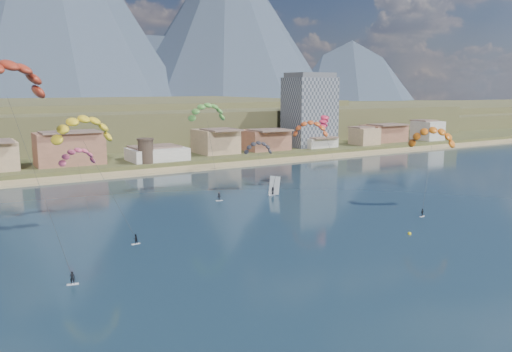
{
  "coord_description": "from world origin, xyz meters",
  "views": [
    {
      "loc": [
        -54.39,
        -58.67,
        28.1
      ],
      "look_at": [
        0.0,
        32.0,
        10.0
      ],
      "focal_mm": 36.79,
      "sensor_mm": 36.0,
      "label": 1
    }
  ],
  "objects_px": {
    "apartment_tower": "(309,110)",
    "windsurfer": "(274,189)",
    "kitesurfer_yellow": "(83,125)",
    "kitesurfer_green": "(207,110)",
    "watchtower": "(146,151)",
    "kitesurfer_orange": "(432,134)",
    "buoy": "(409,234)",
    "kitesurfer_red": "(5,74)"
  },
  "relations": [
    {
      "from": "kitesurfer_yellow",
      "to": "kitesurfer_green",
      "type": "height_order",
      "value": "kitesurfer_green"
    },
    {
      "from": "watchtower",
      "to": "windsurfer",
      "type": "bearing_deg",
      "value": -76.81
    },
    {
      "from": "watchtower",
      "to": "kitesurfer_green",
      "type": "distance_m",
      "value": 47.45
    },
    {
      "from": "watchtower",
      "to": "kitesurfer_orange",
      "type": "relative_size",
      "value": 0.4
    },
    {
      "from": "watchtower",
      "to": "kitesurfer_red",
      "type": "relative_size",
      "value": 0.25
    },
    {
      "from": "kitesurfer_yellow",
      "to": "watchtower",
      "type": "bearing_deg",
      "value": 62.55
    },
    {
      "from": "kitesurfer_orange",
      "to": "kitesurfer_green",
      "type": "distance_m",
      "value": 57.77
    },
    {
      "from": "windsurfer",
      "to": "kitesurfer_green",
      "type": "bearing_deg",
      "value": 129.08
    },
    {
      "from": "kitesurfer_yellow",
      "to": "buoy",
      "type": "distance_m",
      "value": 66.05
    },
    {
      "from": "kitesurfer_yellow",
      "to": "windsurfer",
      "type": "bearing_deg",
      "value": 11.8
    },
    {
      "from": "kitesurfer_yellow",
      "to": "buoy",
      "type": "bearing_deg",
      "value": -33.18
    },
    {
      "from": "kitesurfer_orange",
      "to": "apartment_tower",
      "type": "bearing_deg",
      "value": 68.7
    },
    {
      "from": "apartment_tower",
      "to": "buoy",
      "type": "distance_m",
      "value": 135.53
    },
    {
      "from": "apartment_tower",
      "to": "kitesurfer_green",
      "type": "bearing_deg",
      "value": -142.98
    },
    {
      "from": "windsurfer",
      "to": "apartment_tower",
      "type": "bearing_deg",
      "value": 48.01
    },
    {
      "from": "kitesurfer_orange",
      "to": "buoy",
      "type": "height_order",
      "value": "kitesurfer_orange"
    },
    {
      "from": "kitesurfer_yellow",
      "to": "kitesurfer_green",
      "type": "distance_m",
      "value": 45.87
    },
    {
      "from": "kitesurfer_orange",
      "to": "windsurfer",
      "type": "xyz_separation_m",
      "value": [
        -26.4,
        28.36,
        -15.42
      ]
    },
    {
      "from": "apartment_tower",
      "to": "buoy",
      "type": "height_order",
      "value": "apartment_tower"
    },
    {
      "from": "kitesurfer_orange",
      "to": "buoy",
      "type": "xyz_separation_m",
      "value": [
        -24.15,
        -16.46,
        -16.85
      ]
    },
    {
      "from": "watchtower",
      "to": "kitesurfer_orange",
      "type": "bearing_deg",
      "value": -65.33
    },
    {
      "from": "kitesurfer_red",
      "to": "apartment_tower",
      "type": "bearing_deg",
      "value": 36.68
    },
    {
      "from": "kitesurfer_red",
      "to": "kitesurfer_green",
      "type": "relative_size",
      "value": 1.32
    },
    {
      "from": "buoy",
      "to": "windsurfer",
      "type": "bearing_deg",
      "value": 92.87
    },
    {
      "from": "apartment_tower",
      "to": "windsurfer",
      "type": "bearing_deg",
      "value": -131.99
    },
    {
      "from": "kitesurfer_green",
      "to": "windsurfer",
      "type": "height_order",
      "value": "kitesurfer_green"
    },
    {
      "from": "kitesurfer_orange",
      "to": "kitesurfer_green",
      "type": "bearing_deg",
      "value": 131.69
    },
    {
      "from": "kitesurfer_orange",
      "to": "windsurfer",
      "type": "height_order",
      "value": "kitesurfer_orange"
    },
    {
      "from": "kitesurfer_orange",
      "to": "windsurfer",
      "type": "distance_m",
      "value": 41.71
    },
    {
      "from": "apartment_tower",
      "to": "kitesurfer_yellow",
      "type": "distance_m",
      "value": 143.46
    },
    {
      "from": "kitesurfer_red",
      "to": "kitesurfer_orange",
      "type": "distance_m",
      "value": 91.75
    },
    {
      "from": "apartment_tower",
      "to": "watchtower",
      "type": "xyz_separation_m",
      "value": [
        -80.0,
        -14.0,
        -11.45
      ]
    },
    {
      "from": "apartment_tower",
      "to": "windsurfer",
      "type": "relative_size",
      "value": 6.55
    },
    {
      "from": "apartment_tower",
      "to": "kitesurfer_green",
      "type": "distance_m",
      "value": 97.72
    },
    {
      "from": "kitesurfer_yellow",
      "to": "kitesurfer_orange",
      "type": "relative_size",
      "value": 1.17
    },
    {
      "from": "kitesurfer_orange",
      "to": "buoy",
      "type": "bearing_deg",
      "value": -145.73
    },
    {
      "from": "kitesurfer_yellow",
      "to": "windsurfer",
      "type": "distance_m",
      "value": 54.82
    },
    {
      "from": "kitesurfer_orange",
      "to": "windsurfer",
      "type": "relative_size",
      "value": 4.45
    },
    {
      "from": "kitesurfer_green",
      "to": "windsurfer",
      "type": "xyz_separation_m",
      "value": [
        11.88,
        -14.62,
        -20.35
      ]
    },
    {
      "from": "kitesurfer_red",
      "to": "buoy",
      "type": "bearing_deg",
      "value": -17.62
    },
    {
      "from": "watchtower",
      "to": "kitesurfer_green",
      "type": "relative_size",
      "value": 0.33
    },
    {
      "from": "apartment_tower",
      "to": "watchtower",
      "type": "distance_m",
      "value": 82.02
    }
  ]
}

